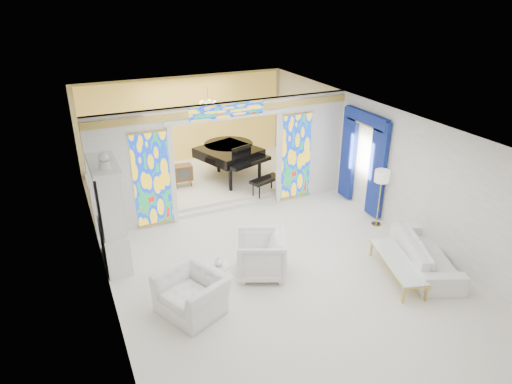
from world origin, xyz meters
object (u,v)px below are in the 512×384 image
armchair_left (192,293)px  coffee_table (398,262)px  armchair_right (261,255)px  china_cabinet (111,216)px  grand_piano (230,152)px  sofa (426,253)px  tv_console (183,173)px

armchair_left → coffee_table: 4.33m
coffee_table → armchair_right: bearing=153.4°
china_cabinet → grand_piano: size_ratio=0.83×
sofa → coffee_table: (-0.83, -0.05, 0.04)m
armchair_right → grand_piano: (1.27, 5.01, 0.51)m
sofa → coffee_table: size_ratio=1.21×
china_cabinet → sofa: 6.90m
china_cabinet → tv_console: bearing=51.9°
armchair_right → sofa: armchair_right is taller
grand_piano → tv_console: bearing=165.6°
sofa → tv_console: size_ratio=3.55×
sofa → coffee_table: bearing=117.0°
china_cabinet → sofa: china_cabinet is taller
grand_piano → tv_console: grand_piano is taller
china_cabinet → grand_piano: bearing=39.0°
sofa → coffee_table: sofa is taller
china_cabinet → grand_piano: (4.02, 3.26, -0.19)m
tv_console → armchair_left: bearing=-100.5°
coffee_table → grand_piano: (-1.31, 6.30, 0.60)m
armchair_left → sofa: armchair_left is taller
grand_piano → china_cabinet: bearing=-160.6°
armchair_left → grand_piano: 6.35m
china_cabinet → armchair_right: size_ratio=2.65×
grand_piano → sofa: bearing=-90.7°
china_cabinet → armchair_left: bearing=-65.4°
armchair_right → sofa: bearing=93.8°
china_cabinet → sofa: (6.17, -2.99, -0.83)m
coffee_table → china_cabinet: bearing=150.3°
sofa → tv_console: tv_console is taller
tv_console → armchair_right: bearing=-82.6°
china_cabinet → coffee_table: 6.19m
armchair_left → grand_piano: grand_piano is taller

